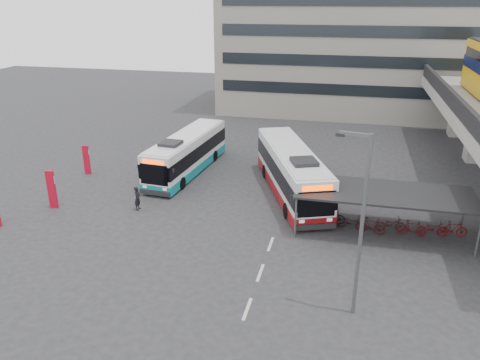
% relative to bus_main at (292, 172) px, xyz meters
% --- Properties ---
extents(ground, '(120.00, 120.00, 0.00)m').
position_rel_bus_main_xyz_m(ground, '(-2.62, -7.46, -1.63)').
color(ground, '#28282B').
rests_on(ground, ground).
extents(bike_shelter, '(10.00, 4.00, 2.54)m').
position_rel_bus_main_xyz_m(bike_shelter, '(5.85, -4.46, -0.33)').
color(bike_shelter, '#595B60').
rests_on(bike_shelter, ground).
extents(office_block, '(30.00, 15.00, 25.00)m').
position_rel_bus_main_xyz_m(office_block, '(3.38, 28.54, 10.87)').
color(office_block, gray).
rests_on(office_block, ground).
extents(road_markings, '(0.15, 7.60, 0.01)m').
position_rel_bus_main_xyz_m(road_markings, '(-0.12, -10.46, -1.62)').
color(road_markings, beige).
rests_on(road_markings, ground).
extents(bus_main, '(6.73, 11.99, 3.51)m').
position_rel_bus_main_xyz_m(bus_main, '(0.00, 0.00, 0.00)').
color(bus_main, white).
rests_on(bus_main, ground).
extents(bus_teal, '(3.26, 11.06, 3.22)m').
position_rel_bus_main_xyz_m(bus_teal, '(-8.52, 2.54, -0.13)').
color(bus_teal, white).
rests_on(bus_teal, ground).
extents(pedestrian, '(0.40, 0.59, 1.60)m').
position_rel_bus_main_xyz_m(pedestrian, '(-9.28, -4.93, -0.83)').
color(pedestrian, black).
rests_on(pedestrian, ground).
extents(lamp_post, '(1.41, 0.44, 8.10)m').
position_rel_bus_main_xyz_m(lamp_post, '(4.32, -12.59, 2.99)').
color(lamp_post, '#595B60').
rests_on(lamp_post, ground).
extents(sign_totem_mid, '(0.56, 0.27, 2.58)m').
position_rel_bus_main_xyz_m(sign_totem_mid, '(-14.75, -5.95, -0.30)').
color(sign_totem_mid, '#B50B22').
rests_on(sign_totem_mid, ground).
extents(sign_totem_north, '(0.49, 0.28, 2.30)m').
position_rel_bus_main_xyz_m(sign_totem_north, '(-15.91, 0.24, -0.44)').
color(sign_totem_north, '#B50B22').
rests_on(sign_totem_north, ground).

